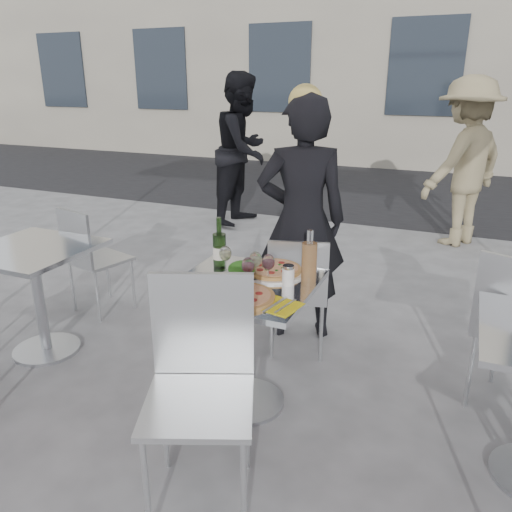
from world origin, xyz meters
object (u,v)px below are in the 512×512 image
at_px(wineglass_red_b, 268,263).
at_px(napkin_right, 279,306).
at_px(pizza_far, 273,270).
at_px(wine_bottle, 219,249).
at_px(side_chair_lfar, 89,253).
at_px(chair_near, 201,371).
at_px(pedestrian_b, 464,163).
at_px(carafe, 309,262).
at_px(main_table, 245,319).
at_px(sugar_shaker, 288,275).
at_px(wineglass_red_a, 248,266).
at_px(woman_diner, 302,221).
at_px(pizza_near, 240,296).
at_px(salad_plate, 242,270).
at_px(chair_far, 298,287).
at_px(pedestrian_a, 243,150).
at_px(wineglass_white_b, 255,260).
at_px(napkin_left, 179,289).
at_px(side_table_left, 36,278).
at_px(wineglass_white_a, 225,254).

height_order(wineglass_red_b, napkin_right, wineglass_red_b).
relative_size(pizza_far, wine_bottle, 1.19).
bearing_deg(side_chair_lfar, chair_near, 159.00).
xyz_separation_m(pedestrian_b, carafe, (-0.65, -3.56, -0.04)).
relative_size(main_table, sugar_shaker, 7.01).
bearing_deg(wineglass_red_a, woman_diner, 91.96).
distance_m(pizza_near, salad_plate, 0.29).
bearing_deg(carafe, salad_plate, -171.24).
xyz_separation_m(chair_near, woman_diner, (-0.07, 1.56, 0.26)).
relative_size(chair_far, side_chair_lfar, 0.97).
xyz_separation_m(chair_near, pedestrian_a, (-1.69, 4.17, 0.35)).
distance_m(pizza_near, wine_bottle, 0.46).
bearing_deg(carafe, napkin_right, -96.99).
distance_m(chair_near, napkin_right, 0.49).
distance_m(pizza_near, carafe, 0.42).
height_order(side_chair_lfar, pizza_far, side_chair_lfar).
bearing_deg(wineglass_white_b, wine_bottle, 161.50).
bearing_deg(napkin_left, pizza_near, -21.83).
bearing_deg(wineglass_red_b, salad_plate, 172.31).
distance_m(pedestrian_a, sugar_shaker, 3.95).
bearing_deg(wineglass_white_b, main_table, -119.16).
height_order(chair_far, pizza_near, chair_far).
bearing_deg(pizza_far, wineglass_red_b, -79.54).
distance_m(pedestrian_a, wineglass_red_b, 3.92).
xyz_separation_m(side_table_left, carafe, (1.81, 0.13, 0.33)).
bearing_deg(side_table_left, carafe, 4.01).
distance_m(pizza_near, wineglass_red_a, 0.19).
relative_size(side_chair_lfar, sugar_shaker, 8.02).
relative_size(wineglass_white_a, wineglass_red_a, 1.00).
bearing_deg(wineglass_white_b, side_table_left, -177.70).
distance_m(side_table_left, wineglass_red_b, 1.64).
bearing_deg(wineglass_white_a, salad_plate, -6.81).
xyz_separation_m(chair_near, sugar_shaker, (0.15, 0.68, 0.22)).
bearing_deg(sugar_shaker, carafe, 34.80).
xyz_separation_m(side_chair_lfar, wineglass_red_b, (1.70, -0.56, 0.35)).
distance_m(main_table, chair_near, 0.62).
distance_m(chair_near, side_chair_lfar, 2.06).
bearing_deg(pizza_far, wineglass_white_b, -111.91).
height_order(pedestrian_b, wineglass_white_b, pedestrian_b).
relative_size(wineglass_white_a, wineglass_white_b, 1.00).
bearing_deg(wineglass_red_a, pizza_far, 77.23).
bearing_deg(pedestrian_a, sugar_shaker, -148.08).
relative_size(wineglass_red_a, napkin_right, 0.73).
xyz_separation_m(wine_bottle, wineglass_white_b, (0.26, -0.09, -0.00)).
distance_m(pizza_far, sugar_shaker, 0.19).
bearing_deg(napkin_right, napkin_left, -165.83).
xyz_separation_m(pizza_far, napkin_left, (-0.36, -0.41, -0.01)).
bearing_deg(salad_plate, napkin_left, -127.17).
distance_m(wine_bottle, wineglass_red_b, 0.35).
xyz_separation_m(pizza_far, wine_bottle, (-0.31, -0.04, 0.10)).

